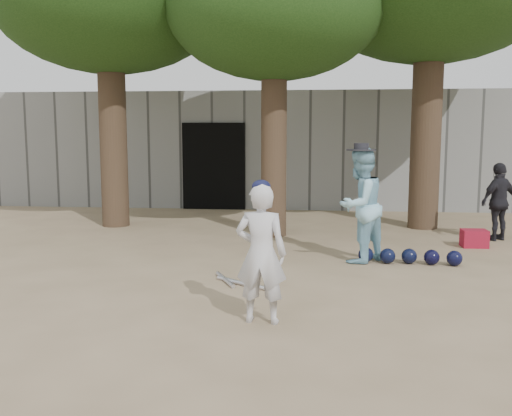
# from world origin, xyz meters

# --- Properties ---
(ground) EXTENTS (70.00, 70.00, 0.00)m
(ground) POSITION_xyz_m (0.00, 0.00, 0.00)
(ground) COLOR #937C5E
(ground) RESTS_ON ground
(boy_player) EXTENTS (0.55, 0.39, 1.45)m
(boy_player) POSITION_xyz_m (0.85, -0.84, 0.72)
(boy_player) COLOR silver
(boy_player) RESTS_ON ground
(spectator_blue) EXTENTS (1.04, 1.06, 1.73)m
(spectator_blue) POSITION_xyz_m (2.06, 2.09, 0.86)
(spectator_blue) COLOR #93CDE3
(spectator_blue) RESTS_ON ground
(spectator_dark) EXTENTS (0.89, 0.74, 1.42)m
(spectator_dark) POSITION_xyz_m (4.71, 4.13, 0.71)
(spectator_dark) COLOR black
(spectator_dark) RESTS_ON ground
(red_bag) EXTENTS (0.43, 0.33, 0.30)m
(red_bag) POSITION_xyz_m (4.12, 3.44, 0.15)
(red_bag) COLOR maroon
(red_bag) RESTS_ON ground
(back_building) EXTENTS (16.00, 5.24, 3.00)m
(back_building) POSITION_xyz_m (-0.00, 10.33, 1.50)
(back_building) COLOR gray
(back_building) RESTS_ON ground
(helmet_row) EXTENTS (1.51, 0.35, 0.23)m
(helmet_row) POSITION_xyz_m (2.80, 2.01, 0.12)
(helmet_row) COLOR black
(helmet_row) RESTS_ON ground
(bat_pile) EXTENTS (0.86, 0.79, 0.06)m
(bat_pile) POSITION_xyz_m (0.40, 0.60, 0.03)
(bat_pile) COLOR silver
(bat_pile) RESTS_ON ground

